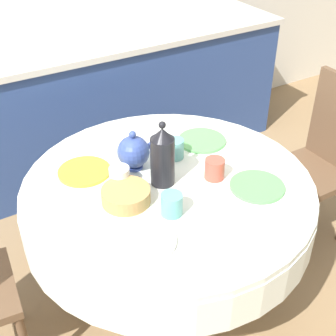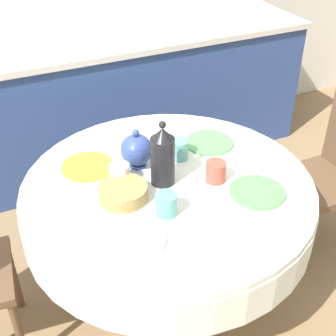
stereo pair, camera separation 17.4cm
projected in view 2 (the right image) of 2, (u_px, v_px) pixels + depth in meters
The scene contains 15 objects.
ground_plane at pixel (168, 293), 2.49m from camera, with size 12.00×12.00×0.00m, color #8E704C.
kitchen_counter at pixel (85, 108), 3.24m from camera, with size 3.24×0.64×0.94m.
dining_table at pixel (168, 204), 2.15m from camera, with size 1.31×1.31×0.73m.
chair_left at pixel (335, 165), 2.54m from camera, with size 0.40×0.40×0.98m.
plate_near_left at pixel (135, 239), 1.77m from camera, with size 0.24×0.24×0.01m, color white.
cup_near_left at pixel (166, 204), 1.88m from camera, with size 0.09×0.09×0.10m, color #5BA39E.
plate_near_right at pixel (257, 192), 2.01m from camera, with size 0.24×0.24×0.01m, color #5BA85B.
cup_near_right at pixel (216, 172), 2.07m from camera, with size 0.09×0.09×0.10m, color #CC4C3D.
plate_far_left at pixel (88, 167), 2.17m from camera, with size 0.24×0.24×0.01m, color yellow.
cup_far_left at pixel (120, 174), 2.05m from camera, with size 0.09×0.09×0.10m, color white.
plate_far_right at pixel (209, 143), 2.35m from camera, with size 0.24×0.24×0.01m, color #5BA85B.
cup_far_right at pixel (179, 149), 2.22m from camera, with size 0.09×0.09×0.10m, color #5BA39E.
coffee_carafe at pixel (163, 156), 2.01m from camera, with size 0.11×0.11×0.31m.
teapot at pixel (137, 150), 2.14m from camera, with size 0.21×0.15×0.19m.
bread_basket at pixel (123, 193), 1.97m from camera, with size 0.21×0.21×0.06m, color #AD844C.
Camera 2 is at (-0.71, -1.52, 1.96)m, focal length 50.00 mm.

